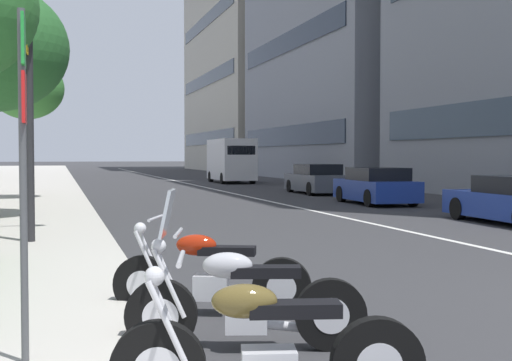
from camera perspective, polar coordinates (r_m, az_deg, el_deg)
name	(u,v)px	position (r m, az deg, el deg)	size (l,w,h in m)	color
lane_centre_stripe	(196,185)	(40.59, -5.06, -0.41)	(110.00, 0.16, 0.01)	silver
motorcycle_nearest_camera	(266,353)	(4.84, 0.81, -14.39)	(0.73, 2.17, 1.11)	black
motorcycle_second_in_row	(242,302)	(6.30, -1.23, -10.28)	(0.81, 2.18, 1.49)	black
motorcycle_far_end_row	(209,277)	(7.70, -3.98, -8.19)	(1.01, 2.13, 1.11)	black
car_far_down_avenue	(376,187)	(25.36, 10.11, -0.51)	(4.19, 2.01, 1.36)	navy
car_lead_in_lane	(316,180)	(31.89, 5.13, 0.08)	(4.56, 1.91, 1.40)	#4C515B
delivery_van_ahead	(231,160)	(44.42, -2.13, 1.77)	(5.43, 2.22, 2.87)	silver
parking_sign_by_curb	(23,143)	(5.63, -19.07, 3.05)	(0.32, 0.06, 2.80)	#47494C
street_tree_by_lamp_post	(27,89)	(27.46, -18.82, 7.36)	(2.80, 2.80, 5.42)	#473323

